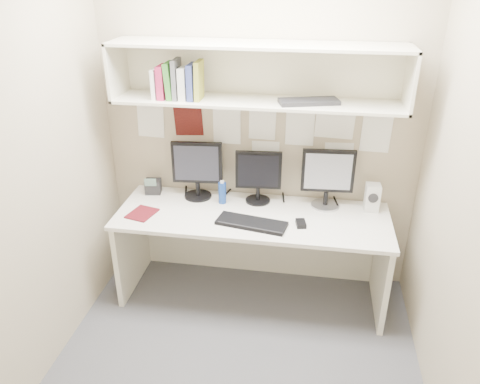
% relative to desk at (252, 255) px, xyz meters
% --- Properties ---
extents(floor, '(2.40, 2.00, 0.01)m').
position_rel_desk_xyz_m(floor, '(0.00, -0.65, -0.37)').
color(floor, '#48474D').
rests_on(floor, ground).
extents(wall_back, '(2.40, 0.02, 2.60)m').
position_rel_desk_xyz_m(wall_back, '(0.00, 0.35, 0.93)').
color(wall_back, tan).
rests_on(wall_back, ground).
extents(wall_front, '(2.40, 0.02, 2.60)m').
position_rel_desk_xyz_m(wall_front, '(0.00, -1.65, 0.93)').
color(wall_front, tan).
rests_on(wall_front, ground).
extents(wall_left, '(0.02, 2.00, 2.60)m').
position_rel_desk_xyz_m(wall_left, '(-1.20, -0.65, 0.93)').
color(wall_left, tan).
rests_on(wall_left, ground).
extents(wall_right, '(0.02, 2.00, 2.60)m').
position_rel_desk_xyz_m(wall_right, '(1.20, -0.65, 0.93)').
color(wall_right, tan).
rests_on(wall_right, ground).
extents(desk, '(2.00, 0.70, 0.73)m').
position_rel_desk_xyz_m(desk, '(0.00, 0.00, 0.00)').
color(desk, silver).
rests_on(desk, floor).
extents(overhead_hutch, '(2.00, 0.38, 0.40)m').
position_rel_desk_xyz_m(overhead_hutch, '(0.00, 0.21, 1.35)').
color(overhead_hutch, beige).
rests_on(overhead_hutch, wall_back).
extents(pinned_papers, '(1.92, 0.01, 0.48)m').
position_rel_desk_xyz_m(pinned_papers, '(0.00, 0.34, 0.88)').
color(pinned_papers, white).
rests_on(pinned_papers, wall_back).
extents(monitor_left, '(0.39, 0.21, 0.45)m').
position_rel_desk_xyz_m(monitor_left, '(-0.46, 0.22, 0.61)').
color(monitor_left, black).
rests_on(monitor_left, desk).
extents(monitor_center, '(0.35, 0.19, 0.41)m').
position_rel_desk_xyz_m(monitor_center, '(0.01, 0.22, 0.59)').
color(monitor_center, black).
rests_on(monitor_center, desk).
extents(monitor_right, '(0.39, 0.21, 0.45)m').
position_rel_desk_xyz_m(monitor_right, '(0.53, 0.22, 0.61)').
color(monitor_right, '#A5A5AA').
rests_on(monitor_right, desk).
extents(keyboard, '(0.52, 0.26, 0.02)m').
position_rel_desk_xyz_m(keyboard, '(0.01, -0.16, 0.38)').
color(keyboard, black).
rests_on(keyboard, desk).
extents(mouse, '(0.08, 0.11, 0.03)m').
position_rel_desk_xyz_m(mouse, '(0.36, -0.11, 0.38)').
color(mouse, black).
rests_on(mouse, desk).
extents(speaker, '(0.11, 0.11, 0.21)m').
position_rel_desk_xyz_m(speaker, '(0.86, 0.20, 0.47)').
color(speaker, silver).
rests_on(speaker, desk).
extents(blue_bottle, '(0.06, 0.06, 0.18)m').
position_rel_desk_xyz_m(blue_bottle, '(-0.25, 0.14, 0.45)').
color(blue_bottle, navy).
rests_on(blue_bottle, desk).
extents(maroon_notebook, '(0.22, 0.25, 0.01)m').
position_rel_desk_xyz_m(maroon_notebook, '(-0.80, -0.13, 0.37)').
color(maroon_notebook, '#530E15').
rests_on(maroon_notebook, desk).
extents(desk_phone, '(0.14, 0.13, 0.15)m').
position_rel_desk_xyz_m(desk_phone, '(-0.83, 0.22, 0.42)').
color(desk_phone, black).
rests_on(desk_phone, desk).
extents(book_stack, '(0.34, 0.17, 0.27)m').
position_rel_desk_xyz_m(book_stack, '(-0.54, 0.11, 1.29)').
color(book_stack, silver).
rests_on(book_stack, overhead_hutch).
extents(hutch_tray, '(0.43, 0.26, 0.03)m').
position_rel_desk_xyz_m(hutch_tray, '(0.36, 0.13, 1.19)').
color(hutch_tray, black).
rests_on(hutch_tray, overhead_hutch).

